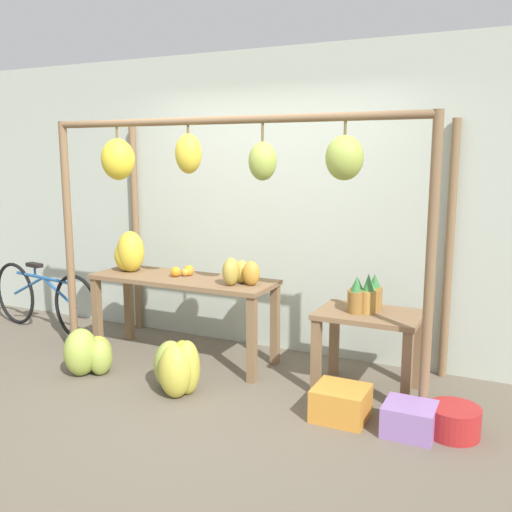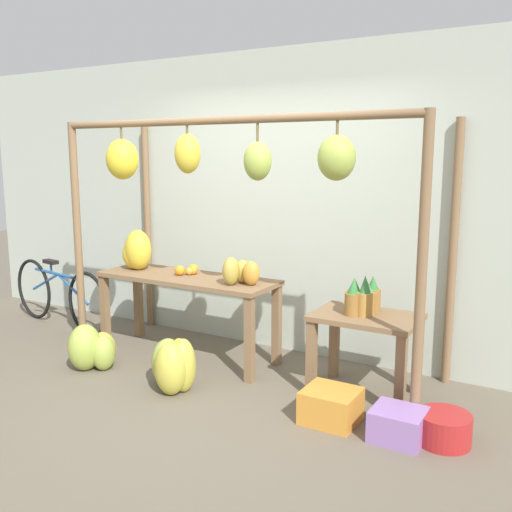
# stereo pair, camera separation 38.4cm
# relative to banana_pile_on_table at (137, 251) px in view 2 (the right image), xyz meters

# --- Properties ---
(ground_plane) EXTENTS (20.00, 20.00, 0.00)m
(ground_plane) POSITION_rel_banana_pile_on_table_xyz_m (1.22, -0.89, -0.94)
(ground_plane) COLOR #665B4C
(shop_wall_back) EXTENTS (8.00, 0.08, 2.80)m
(shop_wall_back) POSITION_rel_banana_pile_on_table_xyz_m (1.22, 0.67, 0.46)
(shop_wall_back) COLOR #B7C1B2
(shop_wall_back) RESTS_ON ground_plane
(stall_awning) EXTENTS (3.23, 1.13, 2.14)m
(stall_awning) POSITION_rel_banana_pile_on_table_xyz_m (1.17, -0.23, 0.65)
(stall_awning) COLOR brown
(stall_awning) RESTS_ON ground_plane
(display_table_main) EXTENTS (1.71, 0.57, 0.76)m
(display_table_main) POSITION_rel_banana_pile_on_table_xyz_m (0.60, -0.01, -0.30)
(display_table_main) COLOR brown
(display_table_main) RESTS_ON ground_plane
(display_table_side) EXTENTS (0.80, 0.56, 0.64)m
(display_table_side) POSITION_rel_banana_pile_on_table_xyz_m (2.30, -0.00, -0.44)
(display_table_side) COLOR brown
(display_table_side) RESTS_ON ground_plane
(banana_pile_on_table) EXTENTS (0.41, 0.36, 0.38)m
(banana_pile_on_table) POSITION_rel_banana_pile_on_table_xyz_m (0.00, 0.00, 0.00)
(banana_pile_on_table) COLOR gold
(banana_pile_on_table) RESTS_ON display_table_main
(orange_pile) EXTENTS (0.17, 0.23, 0.09)m
(orange_pile) POSITION_rel_banana_pile_on_table_xyz_m (0.57, 0.06, -0.13)
(orange_pile) COLOR orange
(orange_pile) RESTS_ON display_table_main
(pineapple_cluster) EXTENTS (0.25, 0.30, 0.31)m
(pineapple_cluster) POSITION_rel_banana_pile_on_table_xyz_m (2.26, 0.01, -0.18)
(pineapple_cluster) COLOR olive
(pineapple_cluster) RESTS_ON display_table_side
(banana_pile_ground_left) EXTENTS (0.41, 0.50, 0.41)m
(banana_pile_ground_left) POSITION_rel_banana_pile_on_table_xyz_m (0.08, -0.67, -0.76)
(banana_pile_ground_left) COLOR #9EB247
(banana_pile_ground_left) RESTS_ON ground_plane
(banana_pile_ground_right) EXTENTS (0.48, 0.48, 0.44)m
(banana_pile_ground_right) POSITION_rel_banana_pile_on_table_xyz_m (0.97, -0.68, -0.73)
(banana_pile_ground_right) COLOR gold
(banana_pile_ground_right) RESTS_ON ground_plane
(fruit_crate_white) EXTENTS (0.37, 0.34, 0.23)m
(fruit_crate_white) POSITION_rel_banana_pile_on_table_xyz_m (2.26, -0.56, -0.82)
(fruit_crate_white) COLOR orange
(fruit_crate_white) RESTS_ON ground_plane
(blue_bucket) EXTENTS (0.35, 0.35, 0.20)m
(blue_bucket) POSITION_rel_banana_pile_on_table_xyz_m (3.01, -0.47, -0.84)
(blue_bucket) COLOR #AD2323
(blue_bucket) RESTS_ON ground_plane
(parked_bicycle) EXTENTS (1.74, 0.33, 0.73)m
(parked_bicycle) POSITION_rel_banana_pile_on_table_xyz_m (-1.16, 0.03, -0.58)
(parked_bicycle) COLOR black
(parked_bicycle) RESTS_ON ground_plane
(papaya_pile) EXTENTS (0.31, 0.29, 0.24)m
(papaya_pile) POSITION_rel_banana_pile_on_table_xyz_m (1.20, -0.05, -0.07)
(papaya_pile) COLOR #B2993D
(papaya_pile) RESTS_ON display_table_main
(fruit_crate_purple) EXTENTS (0.34, 0.31, 0.21)m
(fruit_crate_purple) POSITION_rel_banana_pile_on_table_xyz_m (2.74, -0.58, -0.83)
(fruit_crate_purple) COLOR #9970B7
(fruit_crate_purple) RESTS_ON ground_plane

